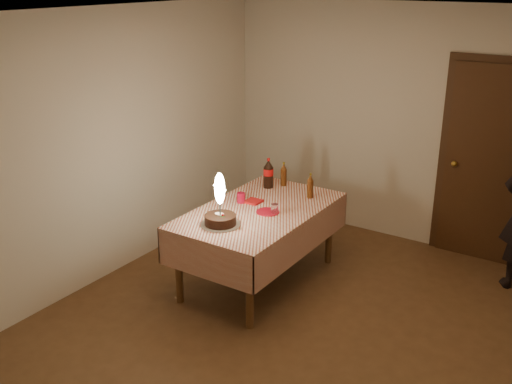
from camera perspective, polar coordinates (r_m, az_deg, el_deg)
ground at (r=5.34m, az=3.32°, el=-12.37°), size 4.00×4.50×0.01m
room_shell at (r=4.71m, az=4.55°, el=5.13°), size 4.04×4.54×2.62m
dining_table at (r=5.71m, az=0.28°, el=-2.60°), size 1.02×1.72×0.76m
birthday_cake at (r=5.30m, az=-3.43°, el=-1.97°), size 0.35×0.35×0.49m
red_plate at (r=5.61m, az=1.13°, el=-1.90°), size 0.22×0.22×0.01m
red_cup at (r=5.82m, az=-1.44°, el=-0.55°), size 0.08×0.08×0.10m
clear_cup at (r=5.57m, az=1.79°, el=-1.60°), size 0.07×0.07×0.09m
napkin_stack at (r=5.84m, az=-0.23°, el=-0.90°), size 0.15×0.15×0.02m
cola_bottle at (r=6.20m, az=1.19°, el=1.78°), size 0.10×0.10×0.32m
amber_bottle_left at (r=6.27m, az=2.65°, el=1.65°), size 0.06×0.06×0.25m
amber_bottle_right at (r=5.95m, az=5.19°, el=0.54°), size 0.06×0.06×0.25m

